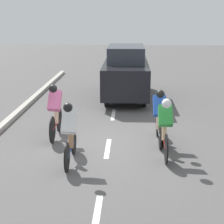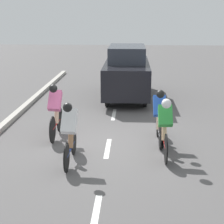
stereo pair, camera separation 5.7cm
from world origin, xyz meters
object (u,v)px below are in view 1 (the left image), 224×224
object	(u,v)px
cyclist_green	(165,126)
cyclist_blue	(159,115)
cyclist_pink	(55,110)
support_car	(126,72)
cyclist_white	(70,131)

from	to	relation	value
cyclist_green	cyclist_blue	size ratio (longest dim) A/B	1.03
cyclist_green	cyclist_pink	distance (m)	3.07
cyclist_pink	support_car	size ratio (longest dim) A/B	0.37
cyclist_blue	support_car	xyz separation A→B (m)	(0.92, -5.36, 0.26)
cyclist_blue	cyclist_white	xyz separation A→B (m)	(2.08, 1.48, 0.00)
cyclist_green	cyclist_pink	bearing A→B (deg)	-23.41
cyclist_white	support_car	distance (m)	6.95
cyclist_pink	cyclist_white	bearing A→B (deg)	110.75
cyclist_blue	support_car	world-z (taller)	support_car
cyclist_blue	cyclist_white	bearing A→B (deg)	35.49
cyclist_pink	support_car	world-z (taller)	support_car
cyclist_pink	support_car	bearing A→B (deg)	-109.98
support_car	cyclist_blue	bearing A→B (deg)	99.69
cyclist_white	cyclist_blue	bearing A→B (deg)	-144.51
cyclist_pink	cyclist_white	world-z (taller)	cyclist_pink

